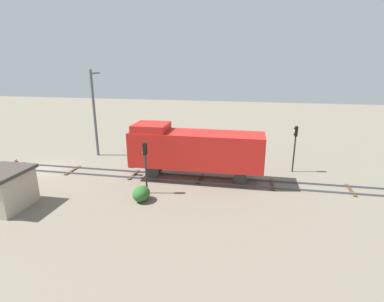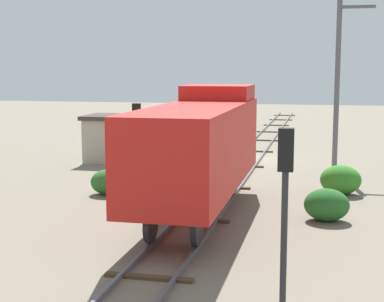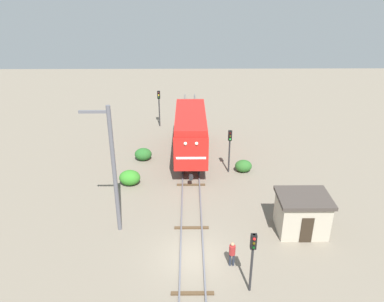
{
  "view_description": "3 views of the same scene",
  "coord_description": "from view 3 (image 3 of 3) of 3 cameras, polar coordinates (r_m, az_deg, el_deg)",
  "views": [
    {
      "loc": [
        23.57,
        18.78,
        9.7
      ],
      "look_at": [
        -1.45,
        14.02,
        2.11
      ],
      "focal_mm": 28.0,
      "sensor_mm": 36.0,
      "label": 1
    },
    {
      "loc": [
        -4.33,
        35.15,
        5.49
      ],
      "look_at": [
        1.13,
        10.78,
        1.94
      ],
      "focal_mm": 55.0,
      "sensor_mm": 36.0,
      "label": 2
    },
    {
      "loc": [
        -0.16,
        -18.47,
        15.87
      ],
      "look_at": [
        0.12,
        12.74,
        1.46
      ],
      "focal_mm": 35.0,
      "sensor_mm": 36.0,
      "label": 3
    }
  ],
  "objects": [
    {
      "name": "catenary_mast",
      "position": [
        24.64,
        -11.92,
        -2.64
      ],
      "size": [
        1.94,
        0.28,
        9.0
      ],
      "color": "#595960",
      "rests_on": "ground"
    },
    {
      "name": "ground_plane",
      "position": [
        24.36,
        -0.01,
        -15.89
      ],
      "size": [
        107.99,
        107.99,
        0.0
      ],
      "primitive_type": "plane",
      "color": "#756B5B"
    },
    {
      "name": "traffic_signal_mid",
      "position": [
        32.8,
        5.77,
        1.13
      ],
      "size": [
        0.32,
        0.34,
        3.99
      ],
      "color": "#262628",
      "rests_on": "ground"
    },
    {
      "name": "bush_far",
      "position": [
        33.97,
        7.84,
        -2.28
      ],
      "size": [
        1.52,
        1.24,
        1.1
      ],
      "primitive_type": "ellipsoid",
      "color": "#2B6126",
      "rests_on": "ground"
    },
    {
      "name": "traffic_signal_far",
      "position": [
        43.58,
        -5.06,
        7.45
      ],
      "size": [
        0.32,
        0.34,
        4.26
      ],
      "color": "#262628",
      "rests_on": "ground"
    },
    {
      "name": "bush_near",
      "position": [
        31.98,
        -9.46,
        -4.03
      ],
      "size": [
        1.77,
        1.45,
        1.29
      ],
      "primitive_type": "ellipsoid",
      "color": "#338026",
      "rests_on": "ground"
    },
    {
      "name": "traffic_signal_near",
      "position": [
        20.8,
        9.23,
        -14.99
      ],
      "size": [
        0.32,
        0.34,
        3.83
      ],
      "color": "#262628",
      "rests_on": "ground"
    },
    {
      "name": "bush_mid",
      "position": [
        36.09,
        -7.45,
        -0.49
      ],
      "size": [
        1.62,
        1.33,
        1.18
      ],
      "primitive_type": "ellipsoid",
      "color": "#266126",
      "rests_on": "ground"
    },
    {
      "name": "railway_track",
      "position": [
        24.31,
        -0.01,
        -15.76
      ],
      "size": [
        2.4,
        72.0,
        0.16
      ],
      "color": "#595960",
      "rests_on": "ground"
    },
    {
      "name": "locomotive",
      "position": [
        35.44,
        -0.22,
        3.09
      ],
      "size": [
        2.9,
        11.6,
        4.6
      ],
      "color": "red",
      "rests_on": "railway_track"
    },
    {
      "name": "relay_hut",
      "position": [
        26.79,
        16.41,
        -9.09
      ],
      "size": [
        3.5,
        2.9,
        2.74
      ],
      "color": "#B2A893",
      "rests_on": "ground"
    },
    {
      "name": "worker_near_track",
      "position": [
        23.29,
        6.14,
        -15.08
      ],
      "size": [
        0.38,
        0.38,
        1.7
      ],
      "rotation": [
        0.0,
        0.0,
        1.66
      ],
      "color": "#262B38",
      "rests_on": "ground"
    }
  ]
}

